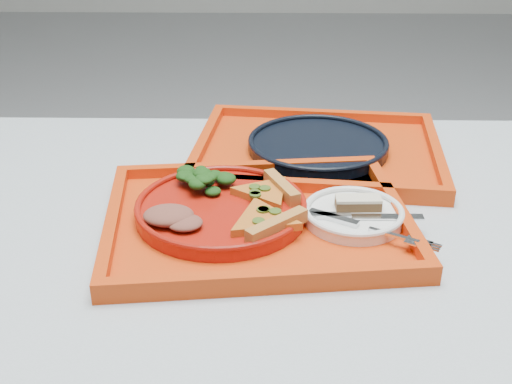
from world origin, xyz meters
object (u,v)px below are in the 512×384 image
navy_plate (318,146)px  tray_far (318,153)px  dessert_bar (358,203)px  tray_main (257,223)px  dinner_plate (221,211)px

navy_plate → tray_far: bearing=0.0°
tray_far → dessert_bar: bearing=-74.1°
tray_far → navy_plate: size_ratio=1.73×
dessert_bar → tray_main: bearing=-177.4°
tray_far → dinner_plate: (-0.16, -0.25, 0.02)m
dessert_bar → dinner_plate: bearing=178.6°
tray_main → tray_far: 0.28m
dinner_plate → dessert_bar: (0.21, 0.00, 0.01)m
dinner_plate → navy_plate: 0.30m
navy_plate → dessert_bar: 0.25m
dinner_plate → navy_plate: (0.16, 0.25, -0.00)m
navy_plate → dessert_bar: (0.04, -0.25, 0.02)m
dessert_bar → tray_far: bearing=97.8°
dinner_plate → dessert_bar: 0.21m
tray_main → dinner_plate: bearing=163.3°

